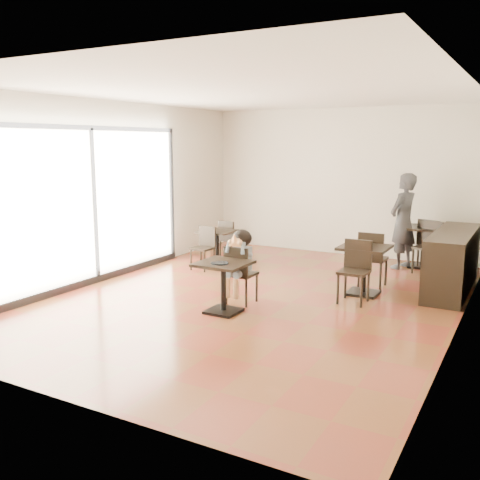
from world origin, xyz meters
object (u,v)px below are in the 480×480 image
Objects in this scene: child_chair at (242,274)px; chair_back_b at (428,248)px; chair_left_b at (202,249)px; cafe_table_back at (423,247)px; chair_mid_b at (354,272)px; cafe_table_left at (217,247)px; cafe_table_mid at (364,270)px; chair_left_a at (231,240)px; child at (242,267)px; child_table at (223,287)px; adult_patron at (403,221)px; chair_mid_a at (373,259)px; chair_back_a at (432,244)px.

child_chair is 4.00m from chair_back_b.
cafe_table_back is at bearing 34.89° from chair_left_b.
chair_mid_b is at bearing -85.34° from chair_back_b.
cafe_table_left is 0.85× the size of cafe_table_back.
chair_left_a is (-3.24, 1.27, 0.02)m from cafe_table_mid.
child_chair is at bearing -103.60° from chair_back_b.
child_chair is at bearing -117.42° from cafe_table_back.
child_chair is 0.94× the size of chair_mid_b.
cafe_table_left is at bearing 129.31° from child.
chair_back_b is at bearing -71.72° from cafe_table_back.
chair_left_a is at bearing 93.27° from chair_left_b.
chair_mid_b is (1.51, 0.84, 0.03)m from child_chair.
cafe_table_mid is at bearing -137.43° from child_chair.
child_table is 0.92× the size of cafe_table_back.
cafe_table_left is (-3.36, -1.50, -0.59)m from adult_patron.
child is at bearing -151.05° from chair_mid_b.
child_chair is at bearing -50.69° from cafe_table_left.
chair_mid_a is (1.51, 1.94, -0.09)m from child.
chair_mid_b is at bearing 153.93° from chair_left_a.
child_table is 0.77× the size of chair_back_b.
cafe_table_left is (-1.73, 2.66, -0.03)m from child_table.
adult_patron reaches higher than chair_mid_a.
chair_mid_a is at bearing -3.06° from cafe_table_left.
chair_back_a reaches higher than chair_mid_b.
child_chair is (0.00, 0.55, 0.08)m from child_table.
chair_mid_b is (0.00, -1.10, 0.00)m from chair_mid_a.
chair_left_b is (0.00, -1.10, 0.00)m from chair_left_a.
child_chair is at bearing -151.05° from chair_mid_b.
chair_back_a is 0.50m from chair_back_b.
child_chair is at bearing -5.09° from adult_patron.
chair_back_b is (0.00, -0.50, 0.00)m from chair_back_a.
chair_left_b is 4.29m from chair_back_b.
chair_left_a is at bearing -12.65° from chair_mid_a.
chair_left_b is at bearing -90.00° from cafe_table_left.
chair_mid_b reaches higher than chair_left_a.
child_table is 0.77× the size of chair_back_a.
chair_left_b is at bearing 129.31° from child_table.
chair_back_a is at bearing 60.68° from child.
chair_left_b is at bearing 49.77° from chair_back_a.
chair_back_a is at bearing 0.00° from cafe_table_back.
cafe_table_back is at bearing 80.72° from chair_mid_b.
child_chair reaches higher than cafe_table_mid.
cafe_table_back is (2.00, 3.86, -0.04)m from child_chair.
child_chair is 1.08× the size of chair_left_a.
child_table is 0.83× the size of child_chair.
chair_left_a is (-1.73, 2.66, -0.15)m from child.
adult_patron reaches higher than child_chair.
child_table is 4.92m from chair_back_a.
chair_back_a and chair_back_b have the same top height.
child_chair is 0.48× the size of adult_patron.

